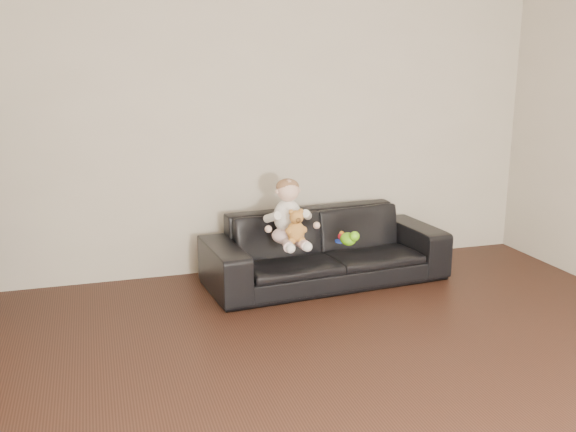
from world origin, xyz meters
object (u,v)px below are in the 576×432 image
object	(u,v)px
toy_green	(348,239)
toy_blue_disc	(341,241)
baby	(289,216)
sofa	(325,248)
toy_rattle	(342,236)
teddy_bear	(296,226)

from	to	relation	value
toy_green	toy_blue_disc	xyz separation A→B (m)	(-0.02, 0.10, -0.04)
toy_green	baby	bearing A→B (deg)	159.54
sofa	toy_rattle	world-z (taller)	sofa
baby	toy_blue_disc	bearing A→B (deg)	-3.39
baby	teddy_bear	bearing A→B (deg)	-81.57
toy_blue_disc	toy_green	bearing A→B (deg)	-79.82
sofa	toy_green	distance (m)	0.31
baby	toy_rattle	size ratio (longest dim) A/B	7.81
sofa	toy_blue_disc	distance (m)	0.20
teddy_bear	toy_green	xyz separation A→B (m)	(0.42, -0.00, -0.13)
baby	teddy_bear	size ratio (longest dim) A/B	2.03
sofa	toy_rattle	xyz separation A→B (m)	(0.09, -0.13, 0.12)
sofa	toy_blue_disc	xyz separation A→B (m)	(0.07, -0.16, 0.09)
toy_rattle	sofa	bearing A→B (deg)	124.75
toy_green	toy_rattle	distance (m)	0.14
toy_rattle	toy_blue_disc	world-z (taller)	toy_rattle
sofa	toy_blue_disc	bearing A→B (deg)	-73.19
baby	toy_rattle	distance (m)	0.47
toy_green	toy_rattle	xyz separation A→B (m)	(0.00, 0.14, -0.02)
toy_green	sofa	bearing A→B (deg)	107.56
sofa	teddy_bear	size ratio (longest dim) A/B	7.65
sofa	baby	size ratio (longest dim) A/B	3.77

